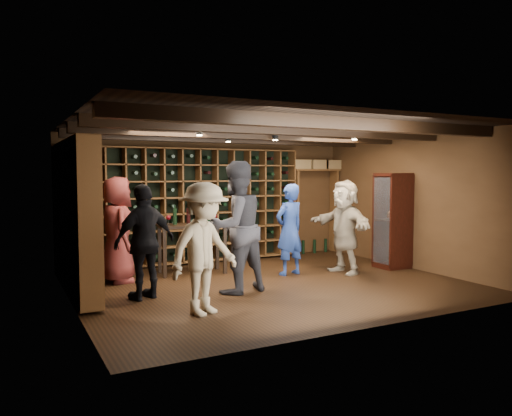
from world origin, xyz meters
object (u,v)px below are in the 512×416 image
guest_khaki (204,249)px  guest_beige (344,226)px  man_grey_suit (236,227)px  guest_red_floral (117,230)px  guest_woman_black (145,242)px  tasting_table (192,230)px  display_cabinet (392,222)px  man_blue_shirt (289,229)px

guest_khaki → guest_beige: guest_khaki is taller
man_grey_suit → guest_red_floral: man_grey_suit is taller
guest_woman_black → tasting_table: 1.86m
guest_beige → display_cabinet: bearing=87.3°
display_cabinet → guest_woman_black: bearing=-177.7°
guest_red_floral → tasting_table: size_ratio=1.41×
guest_red_floral → guest_beige: (3.75, -1.07, -0.03)m
guest_woman_black → guest_khaki: 1.20m
display_cabinet → man_blue_shirt: bearing=170.9°
guest_woman_black → tasting_table: bearing=-149.3°
guest_red_floral → tasting_table: guest_red_floral is taller
display_cabinet → guest_red_floral: (-4.85, 1.09, 0.01)m
guest_woman_black → tasting_table: guest_woman_black is taller
man_grey_suit → tasting_table: bearing=-99.9°
guest_beige → guest_khaki: bearing=-69.4°
tasting_table → guest_beige: bearing=-20.0°
man_grey_suit → display_cabinet: bearing=174.0°
display_cabinet → guest_khaki: display_cabinet is taller
man_blue_shirt → tasting_table: 1.73m
guest_woman_black → man_grey_suit: bearing=150.6°
guest_khaki → display_cabinet: bearing=-6.5°
guest_red_floral → guest_woman_black: (0.11, -1.28, -0.05)m
guest_beige → man_grey_suit: bearing=-81.0°
guest_khaki → tasting_table: size_ratio=1.36×
guest_beige → tasting_table: 2.72m
guest_red_floral → guest_beige: guest_red_floral is taller
guest_red_floral → man_blue_shirt: bearing=-104.5°
display_cabinet → guest_woman_black: display_cabinet is taller
guest_woman_black → guest_khaki: bearing=93.5°
guest_red_floral → guest_khaki: guest_red_floral is taller
guest_red_floral → guest_khaki: 2.46m
guest_red_floral → tasting_table: 1.33m
guest_khaki → tasting_table: 2.63m
display_cabinet → guest_beige: bearing=179.1°
man_blue_shirt → guest_red_floral: 2.90m
tasting_table → man_grey_suit: bearing=-80.5°
guest_red_floral → guest_woman_black: size_ratio=1.06×
guest_khaki → guest_beige: 3.44m
display_cabinet → guest_red_floral: bearing=167.3°
man_grey_suit → guest_woman_black: size_ratio=1.20×
man_grey_suit → guest_khaki: bearing=32.7°
man_blue_shirt → guest_beige: 1.00m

